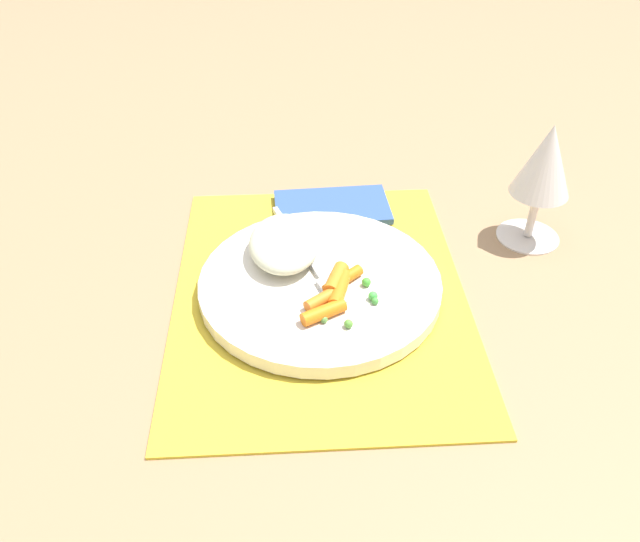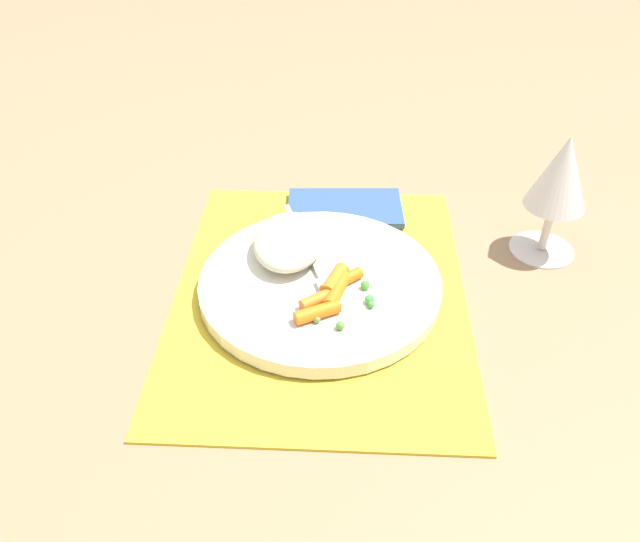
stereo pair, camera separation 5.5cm
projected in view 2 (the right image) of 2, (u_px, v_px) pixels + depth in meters
name	position (u px, v px, depth m)	size (l,w,h in m)	color
ground_plane	(320.00, 294.00, 0.70)	(2.40, 2.40, 0.00)	#997551
placemat	(320.00, 292.00, 0.70)	(0.41, 0.32, 0.01)	gold
plate	(320.00, 284.00, 0.70)	(0.26, 0.26, 0.02)	silver
rice_mound	(288.00, 241.00, 0.72)	(0.11, 0.08, 0.03)	beige
carrot_portion	(330.00, 292.00, 0.66)	(0.09, 0.07, 0.02)	orange
pea_scatter	(349.00, 300.00, 0.66)	(0.08, 0.06, 0.01)	#4D9344
fork	(313.00, 262.00, 0.71)	(0.19, 0.08, 0.01)	#BEBEBE
wine_glass	(561.00, 177.00, 0.70)	(0.08, 0.08, 0.15)	silver
napkin	(345.00, 208.00, 0.82)	(0.08, 0.15, 0.01)	#33518C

